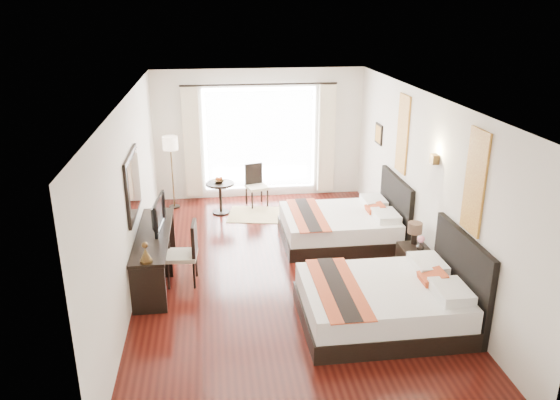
{
  "coord_description": "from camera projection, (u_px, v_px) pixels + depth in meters",
  "views": [
    {
      "loc": [
        -1.04,
        -7.78,
        4.07
      ],
      "look_at": [
        -0.02,
        0.15,
        1.18
      ],
      "focal_mm": 35.0,
      "sensor_mm": 36.0,
      "label": 1
    }
  ],
  "objects": [
    {
      "name": "wall_window",
      "position": [
        260.0,
        134.0,
        11.78
      ],
      "size": [
        4.5,
        0.01,
        2.8
      ],
      "primitive_type": "cube",
      "color": "silver",
      "rests_on": "floor"
    },
    {
      "name": "window_glass",
      "position": [
        260.0,
        139.0,
        11.8
      ],
      "size": [
        2.4,
        0.02,
        2.2
      ],
      "primitive_type": "cube",
      "color": "white",
      "rests_on": "wall_window"
    },
    {
      "name": "nightstand",
      "position": [
        414.0,
        262.0,
        8.53
      ],
      "size": [
        0.43,
        0.53,
        0.51
      ],
      "primitive_type": "cube",
      "color": "black",
      "rests_on": "floor"
    },
    {
      "name": "sheer_curtain",
      "position": [
        260.0,
        140.0,
        11.75
      ],
      "size": [
        2.3,
        0.02,
        2.1
      ],
      "primitive_type": "cube",
      "color": "white",
      "rests_on": "wall_window"
    },
    {
      "name": "table_lamp",
      "position": [
        415.0,
        230.0,
        8.5
      ],
      "size": [
        0.23,
        0.23,
        0.36
      ],
      "color": "black",
      "rests_on": "nightstand"
    },
    {
      "name": "mirror_frame",
      "position": [
        133.0,
        185.0,
        8.04
      ],
      "size": [
        0.04,
        1.25,
        0.95
      ],
      "primitive_type": "cube",
      "color": "black",
      "rests_on": "wall_desk"
    },
    {
      "name": "bed_near",
      "position": [
        388.0,
        301.0,
        7.29
      ],
      "size": [
        2.19,
        1.7,
        1.23
      ],
      "color": "black",
      "rests_on": "floor"
    },
    {
      "name": "jute_rug",
      "position": [
        263.0,
        215.0,
        11.12
      ],
      "size": [
        1.52,
        1.16,
        0.01
      ],
      "primitive_type": "cube",
      "rotation": [
        0.0,
        0.0,
        -0.18
      ],
      "color": "tan",
      "rests_on": "floor"
    },
    {
      "name": "floor",
      "position": [
        282.0,
        272.0,
        8.77
      ],
      "size": [
        4.5,
        7.5,
        0.01
      ],
      "primitive_type": "cube",
      "color": "#330D09",
      "rests_on": "ground"
    },
    {
      "name": "bed_far",
      "position": [
        344.0,
        225.0,
        9.82
      ],
      "size": [
        2.08,
        1.62,
        1.17
      ],
      "color": "black",
      "rests_on": "floor"
    },
    {
      "name": "vase",
      "position": [
        420.0,
        247.0,
        8.32
      ],
      "size": [
        0.16,
        0.16,
        0.13
      ],
      "primitive_type": "imported",
      "rotation": [
        0.0,
        0.0,
        -0.3
      ],
      "color": "black",
      "rests_on": "nightstand"
    },
    {
      "name": "wall_sconce",
      "position": [
        434.0,
        159.0,
        7.98
      ],
      "size": [
        0.1,
        0.14,
        0.14
      ],
      "primitive_type": "cube",
      "color": "#453218",
      "rests_on": "wall_headboard"
    },
    {
      "name": "fruit_bowl",
      "position": [
        219.0,
        181.0,
        11.02
      ],
      "size": [
        0.26,
        0.26,
        0.05
      ],
      "primitive_type": "imported",
      "rotation": [
        0.0,
        0.0,
        0.43
      ],
      "color": "#4B2F1B",
      "rests_on": "side_table"
    },
    {
      "name": "drape_left",
      "position": [
        192.0,
        143.0,
        11.54
      ],
      "size": [
        0.35,
        0.14,
        2.35
      ],
      "primitive_type": "cube",
      "color": "beige",
      "rests_on": "floor"
    },
    {
      "name": "floor_lamp",
      "position": [
        171.0,
        148.0,
        11.11
      ],
      "size": [
        0.31,
        0.31,
        1.53
      ],
      "color": "black",
      "rests_on": "floor"
    },
    {
      "name": "window_chair",
      "position": [
        257.0,
        193.0,
        11.58
      ],
      "size": [
        0.51,
        0.51,
        0.88
      ],
      "rotation": [
        0.0,
        0.0,
        -1.29
      ],
      "color": "#BFB593",
      "rests_on": "floor"
    },
    {
      "name": "mirror_glass",
      "position": [
        135.0,
        184.0,
        8.05
      ],
      "size": [
        0.01,
        1.12,
        0.82
      ],
      "primitive_type": "cube",
      "color": "white",
      "rests_on": "mirror_frame"
    },
    {
      "name": "drape_right",
      "position": [
        326.0,
        139.0,
        11.89
      ],
      "size": [
        0.35,
        0.14,
        2.35
      ],
      "primitive_type": "cube",
      "color": "beige",
      "rests_on": "floor"
    },
    {
      "name": "wall_entry",
      "position": [
        339.0,
        326.0,
        4.8
      ],
      "size": [
        4.5,
        0.01,
        2.8
      ],
      "primitive_type": "cube",
      "color": "silver",
      "rests_on": "floor"
    },
    {
      "name": "art_panel_far",
      "position": [
        403.0,
        134.0,
        9.37
      ],
      "size": [
        0.03,
        0.5,
        1.35
      ],
      "primitive_type": "cube",
      "color": "#954715",
      "rests_on": "wall_headboard"
    },
    {
      "name": "side_table",
      "position": [
        221.0,
        198.0,
        11.12
      ],
      "size": [
        0.57,
        0.57,
        0.65
      ],
      "primitive_type": "cylinder",
      "color": "black",
      "rests_on": "floor"
    },
    {
      "name": "ceiling",
      "position": [
        283.0,
        98.0,
        7.82
      ],
      "size": [
        4.5,
        7.5,
        0.02
      ],
      "primitive_type": "cube",
      "color": "white",
      "rests_on": "wall_headboard"
    },
    {
      "name": "desk_chair",
      "position": [
        184.0,
        265.0,
        8.34
      ],
      "size": [
        0.49,
        0.49,
        0.99
      ],
      "rotation": [
        0.0,
        0.0,
        3.07
      ],
      "color": "#BFB593",
      "rests_on": "floor"
    },
    {
      "name": "bronze_figurine",
      "position": [
        146.0,
        254.0,
        7.36
      ],
      "size": [
        0.18,
        0.18,
        0.26
      ],
      "primitive_type": null,
      "rotation": [
        0.0,
        0.0,
        -0.02
      ],
      "color": "#453218",
      "rests_on": "console_desk"
    },
    {
      "name": "console_desk",
      "position": [
        155.0,
        256.0,
        8.47
      ],
      "size": [
        0.5,
        2.2,
        0.76
      ],
      "primitive_type": "cube",
      "color": "black",
      "rests_on": "floor"
    },
    {
      "name": "wall_desk",
      "position": [
        131.0,
        196.0,
        8.02
      ],
      "size": [
        0.01,
        7.5,
        2.8
      ],
      "primitive_type": "cube",
      "color": "silver",
      "rests_on": "floor"
    },
    {
      "name": "art_panel_near",
      "position": [
        475.0,
        182.0,
        6.86
      ],
      "size": [
        0.03,
        0.5,
        1.35
      ],
      "primitive_type": "cube",
      "color": "#954715",
      "rests_on": "wall_headboard"
    },
    {
      "name": "wall_headboard",
      "position": [
        424.0,
        184.0,
        8.56
      ],
      "size": [
        0.01,
        7.5,
        2.8
      ],
      "primitive_type": "cube",
      "color": "silver",
      "rests_on": "floor"
    },
    {
      "name": "television",
      "position": [
        154.0,
        214.0,
        8.44
      ],
      "size": [
        0.18,
        0.86,
        0.49
      ],
      "primitive_type": "imported",
      "rotation": [
        0.0,
        0.0,
        1.5
      ],
      "color": "black",
      "rests_on": "console_desk"
    }
  ]
}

